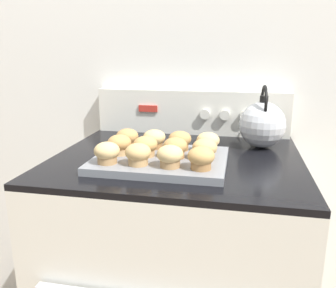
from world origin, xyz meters
TOP-DOWN VIEW (x-y plane):
  - wall_back at (0.00, 0.72)m, footprint 8.00×0.05m
  - stove_range at (0.00, 0.36)m, footprint 0.77×0.71m
  - control_panel at (0.00, 0.67)m, footprint 0.75×0.07m
  - muffin_pan at (-0.03, 0.26)m, footprint 0.38×0.30m
  - muffin_r0_c0 at (-0.17, 0.17)m, footprint 0.07×0.07m
  - muffin_r0_c1 at (-0.08, 0.17)m, footprint 0.07×0.07m
  - muffin_r0_c2 at (0.01, 0.17)m, footprint 0.07×0.07m
  - muffin_r0_c3 at (0.09, 0.17)m, footprint 0.07×0.07m
  - muffin_r1_c0 at (-0.16, 0.26)m, footprint 0.07×0.07m
  - muffin_r1_c1 at (-0.08, 0.26)m, footprint 0.07×0.07m
  - muffin_r1_c2 at (0.01, 0.26)m, footprint 0.07×0.07m
  - muffin_r1_c3 at (0.09, 0.26)m, footprint 0.07×0.07m
  - muffin_r2_c0 at (-0.16, 0.35)m, footprint 0.07×0.07m
  - muffin_r2_c1 at (-0.07, 0.35)m, footprint 0.07×0.07m
  - muffin_r2_c2 at (0.01, 0.34)m, footprint 0.07×0.07m
  - muffin_r2_c3 at (0.10, 0.34)m, footprint 0.07×0.07m
  - tea_kettle at (0.26, 0.51)m, footprint 0.16×0.19m

SIDE VIEW (x-z plane):
  - stove_range at x=0.00m, z-range 0.00..0.93m
  - muffin_pan at x=-0.03m, z-range 0.93..0.95m
  - muffin_r0_c0 at x=-0.17m, z-range 0.95..1.01m
  - muffin_r0_c1 at x=-0.08m, z-range 0.95..1.01m
  - muffin_r0_c2 at x=0.01m, z-range 0.95..1.01m
  - muffin_r0_c3 at x=0.09m, z-range 0.95..1.01m
  - muffin_r1_c0 at x=-0.16m, z-range 0.95..1.01m
  - muffin_r1_c1 at x=-0.08m, z-range 0.95..1.01m
  - muffin_r1_c2 at x=0.01m, z-range 0.95..1.01m
  - muffin_r1_c3 at x=0.09m, z-range 0.95..1.01m
  - muffin_r2_c0 at x=-0.16m, z-range 0.95..1.01m
  - muffin_r2_c1 at x=-0.07m, z-range 0.95..1.01m
  - muffin_r2_c2 at x=0.01m, z-range 0.95..1.01m
  - muffin_r2_c3 at x=0.10m, z-range 0.95..1.01m
  - tea_kettle at x=0.26m, z-range 0.90..1.12m
  - control_panel at x=0.00m, z-range 0.93..1.10m
  - wall_back at x=0.00m, z-range 0.00..2.40m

